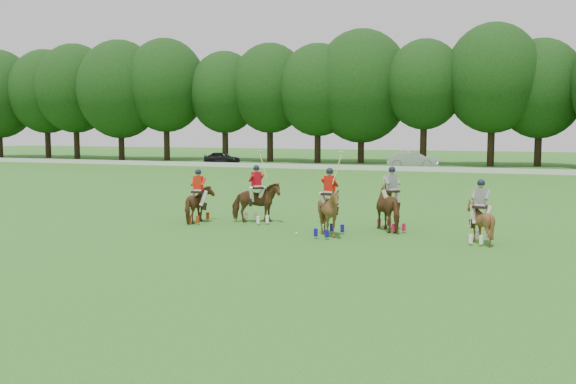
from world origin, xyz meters
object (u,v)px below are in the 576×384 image
(polo_red_c, at_px, (329,211))
(car_left, at_px, (222,158))
(car_mid, at_px, (413,160))
(polo_stripe_b, at_px, (480,221))
(polo_red_b, at_px, (257,202))
(polo_stripe_a, at_px, (391,207))
(polo_ball, at_px, (297,234))
(polo_red_a, at_px, (199,204))

(polo_red_c, bearing_deg, car_left, 120.63)
(car_left, bearing_deg, car_mid, -93.66)
(polo_red_c, xyz_separation_m, polo_stripe_b, (5.17, 0.40, -0.14))
(car_left, bearing_deg, polo_red_b, -155.90)
(car_mid, xyz_separation_m, polo_red_b, (-0.43, -37.57, 0.07))
(polo_red_c, bearing_deg, polo_red_b, 150.20)
(polo_red_b, height_order, polo_stripe_b, polo_red_b)
(polo_stripe_a, bearing_deg, polo_ball, -145.01)
(polo_stripe_b, relative_size, polo_ball, 24.12)
(car_left, relative_size, polo_stripe_a, 1.58)
(car_mid, distance_m, polo_red_b, 37.57)
(car_left, xyz_separation_m, polo_stripe_a, (25.36, -37.66, 0.24))
(car_mid, bearing_deg, car_left, 86.92)
(polo_ball, bearing_deg, polo_red_c, 4.30)
(polo_red_c, xyz_separation_m, polo_ball, (-1.22, -0.09, -0.86))
(polo_red_a, bearing_deg, car_mid, 85.98)
(car_mid, xyz_separation_m, polo_stripe_a, (5.15, -37.66, 0.11))
(car_mid, bearing_deg, polo_red_b, 176.26)
(car_mid, relative_size, polo_red_a, 2.17)
(polo_red_a, bearing_deg, car_left, 114.56)
(polo_stripe_a, xyz_separation_m, polo_ball, (-3.06, -2.14, -0.85))
(polo_red_b, distance_m, polo_stripe_b, 9.07)
(polo_ball, bearing_deg, polo_red_a, 162.98)
(polo_red_a, xyz_separation_m, polo_ball, (4.78, -1.46, -0.74))
(car_mid, height_order, polo_stripe_a, polo_stripe_a)
(car_left, distance_m, polo_ball, 45.62)
(car_left, bearing_deg, polo_red_c, -153.03)
(polo_stripe_b, distance_m, polo_ball, 6.45)
(polo_red_a, height_order, polo_red_c, polo_red_c)
(polo_red_b, xyz_separation_m, polo_ball, (2.52, -2.23, -0.81))
(polo_red_b, relative_size, polo_red_c, 0.97)
(polo_stripe_b, bearing_deg, polo_red_a, 175.04)
(car_mid, distance_m, polo_red_a, 38.43)
(car_mid, height_order, polo_red_c, polo_red_c)
(polo_stripe_a, bearing_deg, polo_red_a, -175.05)
(polo_stripe_a, bearing_deg, car_mid, 97.78)
(car_mid, relative_size, polo_stripe_a, 1.96)
(polo_stripe_a, relative_size, polo_stripe_b, 1.12)
(car_left, relative_size, polo_red_b, 1.32)
(polo_red_b, relative_size, polo_stripe_a, 1.20)
(car_mid, bearing_deg, polo_ball, 179.92)
(car_mid, height_order, polo_red_b, polo_red_b)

